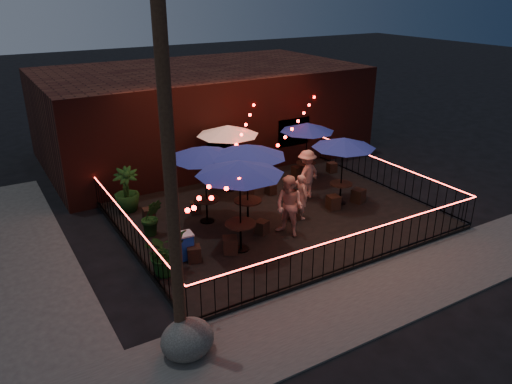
% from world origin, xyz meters
% --- Properties ---
extents(ground, '(110.00, 110.00, 0.00)m').
position_xyz_m(ground, '(0.00, 0.00, 0.00)').
color(ground, black).
rests_on(ground, ground).
extents(patio, '(10.00, 8.00, 0.15)m').
position_xyz_m(patio, '(0.00, 2.00, 0.07)').
color(patio, black).
rests_on(patio, ground).
extents(sidewalk, '(18.00, 2.50, 0.05)m').
position_xyz_m(sidewalk, '(0.00, -3.25, 0.03)').
color(sidewalk, '#403D3B').
rests_on(sidewalk, ground).
extents(brick_building, '(14.00, 8.00, 4.00)m').
position_xyz_m(brick_building, '(1.00, 9.99, 2.00)').
color(brick_building, '#33120E').
rests_on(brick_building, ground).
extents(utility_pole, '(0.26, 0.26, 8.00)m').
position_xyz_m(utility_pole, '(-5.40, -2.60, 4.00)').
color(utility_pole, '#331E15').
rests_on(utility_pole, ground).
extents(fence_front, '(10.00, 0.04, 1.04)m').
position_xyz_m(fence_front, '(0.00, -2.00, 0.66)').
color(fence_front, black).
rests_on(fence_front, patio).
extents(fence_left, '(0.04, 8.00, 1.04)m').
position_xyz_m(fence_left, '(-5.00, 2.00, 0.66)').
color(fence_left, black).
rests_on(fence_left, patio).
extents(fence_right, '(0.04, 8.00, 1.04)m').
position_xyz_m(fence_right, '(5.00, 2.00, 0.66)').
color(fence_right, black).
rests_on(fence_right, patio).
extents(festoon_lights, '(10.02, 8.72, 1.32)m').
position_xyz_m(festoon_lights, '(-1.01, 1.70, 2.52)').
color(festoon_lights, '#FF0B08').
rests_on(festoon_lights, ground).
extents(cafe_table_0, '(3.30, 3.30, 2.78)m').
position_xyz_m(cafe_table_0, '(-2.21, 0.48, 2.69)').
color(cafe_table_0, black).
rests_on(cafe_table_0, patio).
extents(cafe_table_1, '(2.54, 2.54, 2.61)m').
position_xyz_m(cafe_table_1, '(-2.24, 2.72, 2.54)').
color(cafe_table_1, black).
rests_on(cafe_table_1, patio).
extents(cafe_table_2, '(2.78, 2.78, 2.73)m').
position_xyz_m(cafe_table_2, '(-1.17, 1.86, 2.64)').
color(cafe_table_2, black).
rests_on(cafe_table_2, patio).
extents(cafe_table_3, '(2.90, 2.90, 2.55)m').
position_xyz_m(cafe_table_3, '(-0.32, 4.80, 2.48)').
color(cafe_table_3, black).
rests_on(cafe_table_3, patio).
extents(cafe_table_4, '(2.55, 2.55, 2.44)m').
position_xyz_m(cafe_table_4, '(2.53, 1.64, 2.38)').
color(cafe_table_4, black).
rests_on(cafe_table_4, patio).
extents(cafe_table_5, '(2.74, 2.74, 2.35)m').
position_xyz_m(cafe_table_5, '(2.85, 4.20, 2.29)').
color(cafe_table_5, black).
rests_on(cafe_table_5, patio).
extents(bistro_chair_0, '(0.48, 0.48, 0.45)m').
position_xyz_m(bistro_chair_0, '(-3.67, 0.58, 0.37)').
color(bistro_chair_0, black).
rests_on(bistro_chair_0, patio).
extents(bistro_chair_1, '(0.55, 0.55, 0.49)m').
position_xyz_m(bistro_chair_1, '(-2.57, 0.47, 0.40)').
color(bistro_chair_1, black).
rests_on(bistro_chair_1, patio).
extents(bistro_chair_2, '(0.40, 0.40, 0.44)m').
position_xyz_m(bistro_chair_2, '(-3.87, 3.76, 0.37)').
color(bistro_chair_2, black).
rests_on(bistro_chair_2, patio).
extents(bistro_chair_3, '(0.44, 0.44, 0.41)m').
position_xyz_m(bistro_chair_3, '(-2.29, 3.53, 0.35)').
color(bistro_chair_3, black).
rests_on(bistro_chair_3, patio).
extents(bistro_chair_4, '(0.48, 0.48, 0.43)m').
position_xyz_m(bistro_chair_4, '(-1.14, 1.05, 0.36)').
color(bistro_chair_4, black).
rests_on(bistro_chair_4, patio).
extents(bistro_chair_5, '(0.39, 0.39, 0.41)m').
position_xyz_m(bistro_chair_5, '(0.31, 1.39, 0.35)').
color(bistro_chair_5, black).
rests_on(bistro_chair_5, patio).
extents(bistro_chair_6, '(0.49, 0.49, 0.44)m').
position_xyz_m(bistro_chair_6, '(-0.10, 3.65, 0.37)').
color(bistro_chair_6, black).
rests_on(bistro_chair_6, patio).
extents(bistro_chair_7, '(0.36, 0.36, 0.40)m').
position_xyz_m(bistro_chair_7, '(0.83, 3.63, 0.35)').
color(bistro_chair_7, black).
rests_on(bistro_chair_7, patio).
extents(bistro_chair_8, '(0.46, 0.46, 0.48)m').
position_xyz_m(bistro_chair_8, '(2.00, 1.38, 0.39)').
color(bistro_chair_8, black).
rests_on(bistro_chair_8, patio).
extents(bistro_chair_9, '(0.52, 0.52, 0.49)m').
position_xyz_m(bistro_chair_9, '(3.15, 1.38, 0.39)').
color(bistro_chair_9, black).
rests_on(bistro_chair_9, patio).
extents(bistro_chair_10, '(0.41, 0.41, 0.47)m').
position_xyz_m(bistro_chair_10, '(2.71, 4.54, 0.38)').
color(bistro_chair_10, black).
rests_on(bistro_chair_10, patio).
extents(bistro_chair_11, '(0.39, 0.39, 0.42)m').
position_xyz_m(bistro_chair_11, '(4.32, 4.34, 0.36)').
color(bistro_chair_11, black).
rests_on(bistro_chair_11, patio).
extents(patron_a, '(0.43, 0.60, 1.54)m').
position_xyz_m(patron_a, '(0.61, 1.37, 0.92)').
color(patron_a, tan).
rests_on(patron_a, patio).
extents(patron_b, '(1.06, 1.16, 1.95)m').
position_xyz_m(patron_b, '(-0.45, 0.54, 1.12)').
color(patron_b, tan).
rests_on(patron_b, patio).
extents(patron_c, '(1.31, 0.93, 1.83)m').
position_xyz_m(patron_c, '(1.76, 2.66, 1.06)').
color(patron_c, tan).
rests_on(patron_c, patio).
extents(potted_shrub_a, '(1.42, 1.35, 1.25)m').
position_xyz_m(potted_shrub_a, '(-4.60, 0.38, 0.78)').
color(potted_shrub_a, '#1D4012').
rests_on(potted_shrub_a, patio).
extents(potted_shrub_b, '(0.77, 0.68, 1.21)m').
position_xyz_m(potted_shrub_b, '(-4.12, 2.73, 0.75)').
color(potted_shrub_b, '#123410').
rests_on(potted_shrub_b, patio).
extents(potted_shrub_c, '(1.11, 1.11, 1.55)m').
position_xyz_m(potted_shrub_c, '(-4.22, 4.92, 0.92)').
color(potted_shrub_c, '#18380E').
rests_on(potted_shrub_c, patio).
extents(cooler, '(0.63, 0.47, 0.79)m').
position_xyz_m(cooler, '(-3.89, 0.85, 0.55)').
color(cooler, '#153FB6').
rests_on(cooler, patio).
extents(boulder, '(1.22, 1.11, 0.80)m').
position_xyz_m(boulder, '(-5.34, -2.79, 0.40)').
color(boulder, '#41403C').
rests_on(boulder, ground).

